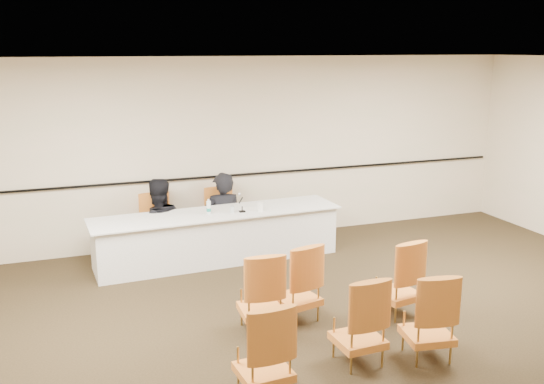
{
  "coord_description": "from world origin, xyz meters",
  "views": [
    {
      "loc": [
        -2.79,
        -5.34,
        3.13
      ],
      "look_at": [
        0.12,
        2.6,
        1.11
      ],
      "focal_mm": 40.0,
      "sensor_mm": 36.0,
      "label": 1
    }
  ],
  "objects": [
    {
      "name": "floor",
      "position": [
        0.0,
        0.0,
        0.0
      ],
      "size": [
        10.0,
        10.0,
        0.0
      ],
      "primitive_type": "plane",
      "color": "black",
      "rests_on": "ground"
    },
    {
      "name": "ceiling",
      "position": [
        0.0,
        0.0,
        3.0
      ],
      "size": [
        10.0,
        10.0,
        0.0
      ],
      "primitive_type": "plane",
      "rotation": [
        3.14,
        0.0,
        0.0
      ],
      "color": "silver",
      "rests_on": "ground"
    },
    {
      "name": "wall_back",
      "position": [
        0.0,
        4.0,
        1.5
      ],
      "size": [
        10.0,
        0.04,
        3.0
      ],
      "primitive_type": "cube",
      "color": "beige",
      "rests_on": "ground"
    },
    {
      "name": "wall_rail",
      "position": [
        0.0,
        3.96,
        1.1
      ],
      "size": [
        9.8,
        0.04,
        0.03
      ],
      "primitive_type": "cube",
      "color": "black",
      "rests_on": "wall_back"
    },
    {
      "name": "panel_table",
      "position": [
        -0.57,
        3.07,
        0.37
      ],
      "size": [
        3.76,
        1.03,
        0.75
      ],
      "primitive_type": null,
      "rotation": [
        0.0,
        0.0,
        0.04
      ],
      "color": "silver",
      "rests_on": "ground"
    },
    {
      "name": "panelist_main",
      "position": [
        -0.33,
        3.64,
        0.35
      ],
      "size": [
        0.65,
        0.44,
        1.75
      ],
      "primitive_type": "imported",
      "rotation": [
        0.0,
        0.0,
        3.11
      ],
      "color": "black",
      "rests_on": "ground"
    },
    {
      "name": "panelist_main_chair",
      "position": [
        -0.33,
        3.64,
        0.47
      ],
      "size": [
        0.52,
        0.52,
        0.95
      ],
      "primitive_type": null,
      "rotation": [
        0.0,
        0.0,
        0.04
      ],
      "color": "orange",
      "rests_on": "ground"
    },
    {
      "name": "panelist_second",
      "position": [
        -1.37,
        3.59,
        0.39
      ],
      "size": [
        0.82,
        0.65,
        1.65
      ],
      "primitive_type": "imported",
      "rotation": [
        0.0,
        0.0,
        3.17
      ],
      "color": "black",
      "rests_on": "ground"
    },
    {
      "name": "panelist_second_chair",
      "position": [
        -1.37,
        3.59,
        0.47
      ],
      "size": [
        0.52,
        0.52,
        0.95
      ],
      "primitive_type": null,
      "rotation": [
        0.0,
        0.0,
        0.04
      ],
      "color": "orange",
      "rests_on": "ground"
    },
    {
      "name": "papers",
      "position": [
        -0.02,
        3.08,
        0.75
      ],
      "size": [
        0.34,
        0.29,
        0.0
      ],
      "primitive_type": "cube",
      "rotation": [
        0.0,
        0.0,
        -0.24
      ],
      "color": "white",
      "rests_on": "panel_table"
    },
    {
      "name": "microphone",
      "position": [
        -0.22,
        2.97,
        0.88
      ],
      "size": [
        0.1,
        0.2,
        0.27
      ],
      "primitive_type": null,
      "rotation": [
        0.0,
        0.0,
        -0.03
      ],
      "color": "black",
      "rests_on": "panel_table"
    },
    {
      "name": "water_bottle",
      "position": [
        -0.71,
        3.04,
        0.86
      ],
      "size": [
        0.07,
        0.07,
        0.22
      ],
      "primitive_type": null,
      "rotation": [
        0.0,
        0.0,
        0.02
      ],
      "color": "#178276",
      "rests_on": "panel_table"
    },
    {
      "name": "drinking_glass",
      "position": [
        -0.36,
        2.99,
        0.8
      ],
      "size": [
        0.07,
        0.07,
        0.1
      ],
      "primitive_type": "cylinder",
      "rotation": [
        0.0,
        0.0,
        -0.13
      ],
      "color": "silver",
      "rests_on": "panel_table"
    },
    {
      "name": "coffee_cup",
      "position": [
        0.05,
        2.93,
        0.81
      ],
      "size": [
        0.1,
        0.1,
        0.13
      ],
      "primitive_type": "cylinder",
      "rotation": [
        0.0,
        0.0,
        -0.16
      ],
      "color": "white",
      "rests_on": "panel_table"
    },
    {
      "name": "aud_chair_front_left",
      "position": [
        -0.73,
        0.65,
        0.47
      ],
      "size": [
        0.53,
        0.53,
        0.95
      ],
      "primitive_type": null,
      "rotation": [
        0.0,
        0.0,
        -0.07
      ],
      "color": "orange",
      "rests_on": "ground"
    },
    {
      "name": "aud_chair_front_mid",
      "position": [
        -0.24,
        0.78,
        0.47
      ],
      "size": [
        0.6,
        0.6,
        0.95
      ],
      "primitive_type": null,
      "rotation": [
        0.0,
        0.0,
        0.23
      ],
      "color": "orange",
      "rests_on": "ground"
    },
    {
      "name": "aud_chair_front_right",
      "position": [
        0.95,
        0.5,
        0.47
      ],
      "size": [
        0.58,
        0.58,
        0.95
      ],
      "primitive_type": null,
      "rotation": [
        0.0,
        0.0,
        0.17
      ],
      "color": "orange",
      "rests_on": "ground"
    },
    {
      "name": "aud_chair_back_left",
      "position": [
        -1.14,
        -0.62,
        0.47
      ],
      "size": [
        0.53,
        0.53,
        0.95
      ],
      "primitive_type": null,
      "rotation": [
        0.0,
        0.0,
        0.07
      ],
      "color": "orange",
      "rests_on": "ground"
    },
    {
      "name": "aud_chair_back_mid",
      "position": [
        -0.04,
        -0.37,
        0.47
      ],
      "size": [
        0.52,
        0.52,
        0.95
      ],
      "primitive_type": null,
      "rotation": [
        0.0,
        0.0,
        0.04
      ],
      "color": "orange",
      "rests_on": "ground"
    },
    {
      "name": "aud_chair_back_right",
      "position": [
        0.68,
        -0.52,
        0.47
      ],
      "size": [
        0.57,
        0.57,
        0.95
      ],
      "primitive_type": null,
      "rotation": [
        0.0,
        0.0,
        -0.16
      ],
      "color": "orange",
      "rests_on": "ground"
    }
  ]
}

